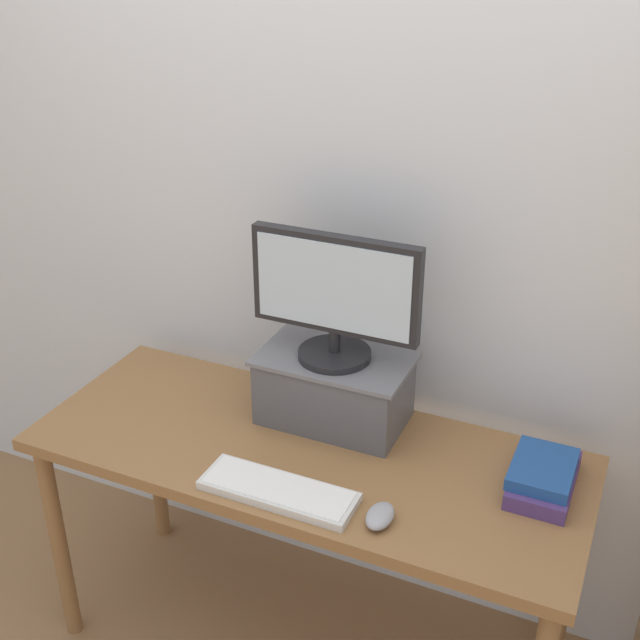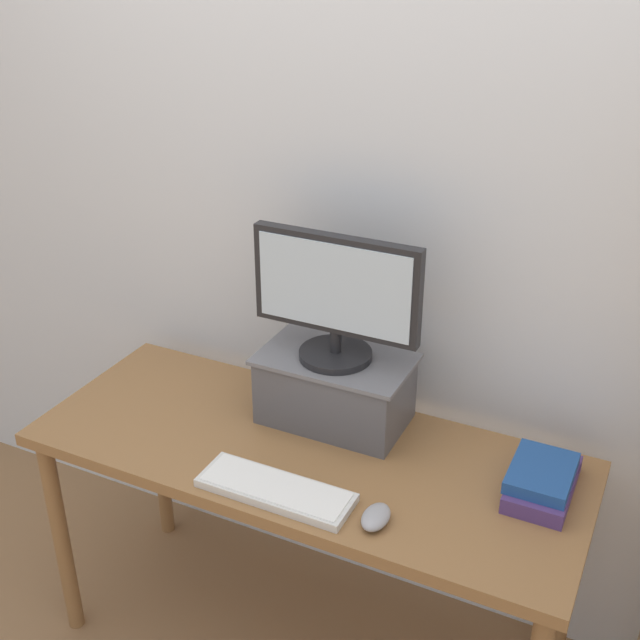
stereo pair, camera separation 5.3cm
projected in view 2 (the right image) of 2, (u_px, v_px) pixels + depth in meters
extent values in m
cube|color=silver|center=(371.00, 214.00, 2.30)|extent=(7.00, 0.08, 2.60)
cube|color=olive|center=(305.00, 453.00, 2.21)|extent=(1.53, 0.60, 0.04)
cylinder|color=olive|center=(61.00, 538.00, 2.45)|extent=(0.05, 0.05, 0.72)
cylinder|color=olive|center=(160.00, 450.00, 2.86)|extent=(0.05, 0.05, 0.72)
cylinder|color=olive|center=(568.00, 579.00, 2.30)|extent=(0.05, 0.05, 0.72)
cube|color=#515156|center=(335.00, 389.00, 2.28)|extent=(0.40, 0.24, 0.20)
cube|color=slate|center=(335.00, 359.00, 2.24)|extent=(0.43, 0.26, 0.01)
cylinder|color=black|center=(335.00, 354.00, 2.23)|extent=(0.20, 0.20, 0.02)
cylinder|color=black|center=(336.00, 341.00, 2.21)|extent=(0.03, 0.03, 0.06)
cube|color=black|center=(336.00, 284.00, 2.13)|extent=(0.48, 0.04, 0.28)
cube|color=silver|center=(333.00, 287.00, 2.12)|extent=(0.44, 0.00, 0.24)
cube|color=silver|center=(276.00, 490.00, 2.02)|extent=(0.40, 0.13, 0.02)
cube|color=white|center=(276.00, 486.00, 2.01)|extent=(0.38, 0.12, 0.00)
ellipsoid|color=#99999E|center=(376.00, 517.00, 1.92)|extent=(0.06, 0.10, 0.04)
cube|color=#4C336B|center=(542.00, 484.00, 2.02)|extent=(0.15, 0.27, 0.04)
cube|color=navy|center=(542.00, 473.00, 2.00)|extent=(0.15, 0.21, 0.03)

